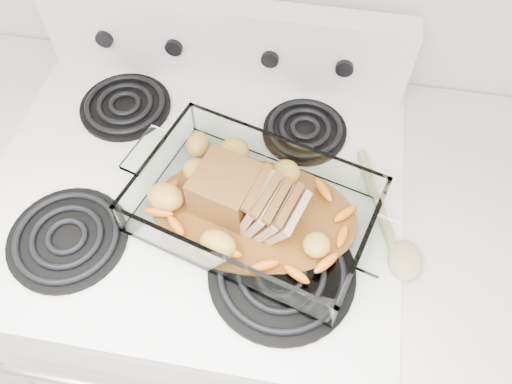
% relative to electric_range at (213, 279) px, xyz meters
% --- Properties ---
extents(electric_range, '(0.78, 0.70, 1.12)m').
position_rel_electric_range_xyz_m(electric_range, '(0.00, 0.00, 0.00)').
color(electric_range, white).
rests_on(electric_range, ground).
extents(counter_right, '(0.58, 0.68, 0.93)m').
position_rel_electric_range_xyz_m(counter_right, '(0.66, -0.00, -0.02)').
color(counter_right, beige).
rests_on(counter_right, ground).
extents(baking_dish, '(0.40, 0.26, 0.08)m').
position_rel_electric_range_xyz_m(baking_dish, '(0.12, -0.06, 0.48)').
color(baking_dish, white).
rests_on(baking_dish, electric_range).
extents(pork_roast, '(0.19, 0.10, 0.08)m').
position_rel_electric_range_xyz_m(pork_roast, '(0.10, -0.06, 0.51)').
color(pork_roast, brown).
rests_on(pork_roast, baking_dish).
extents(roast_vegetables, '(0.33, 0.18, 0.04)m').
position_rel_electric_range_xyz_m(roast_vegetables, '(0.12, -0.03, 0.49)').
color(roast_vegetables, orange).
rests_on(roast_vegetables, baking_dish).
extents(wooden_spoon, '(0.12, 0.26, 0.02)m').
position_rel_electric_range_xyz_m(wooden_spoon, '(0.37, -0.05, 0.46)').
color(wooden_spoon, tan).
rests_on(wooden_spoon, electric_range).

